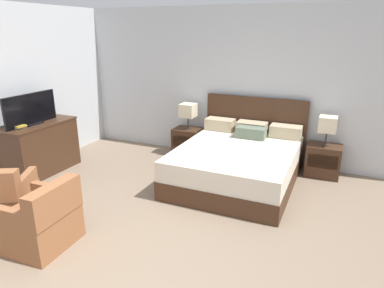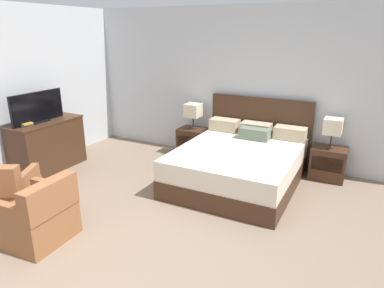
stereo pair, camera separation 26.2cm
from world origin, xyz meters
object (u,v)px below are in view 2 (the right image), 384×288
(nightstand_left, at_px, (193,142))
(tv, at_px, (38,108))
(armchair_by_window, at_px, (4,195))
(book_red_cover, at_px, (25,125))
(book_blue_cover, at_px, (25,123))
(armchair_companion, at_px, (38,217))
(dresser, at_px, (47,144))
(table_lamp_right, at_px, (333,127))
(bed, at_px, (240,163))
(nightstand_right, at_px, (328,163))
(table_lamp_left, at_px, (193,111))

(nightstand_left, distance_m, tv, 2.74)
(armchair_by_window, bearing_deg, book_red_cover, 127.89)
(book_blue_cover, bearing_deg, armchair_companion, -36.26)
(dresser, height_order, tv, tv)
(nightstand_left, height_order, table_lamp_right, table_lamp_right)
(book_blue_cover, bearing_deg, book_red_cover, 180.00)
(bed, height_order, nightstand_left, bed)
(armchair_by_window, bearing_deg, dresser, 119.56)
(book_red_cover, relative_size, armchair_by_window, 0.22)
(nightstand_left, distance_m, dresser, 2.56)
(bed, distance_m, table_lamp_right, 1.53)
(dresser, relative_size, tv, 1.26)
(nightstand_left, height_order, nightstand_right, same)
(table_lamp_left, height_order, dresser, table_lamp_left)
(tv, bearing_deg, nightstand_right, 23.15)
(dresser, bearing_deg, book_blue_cover, -91.27)
(nightstand_right, height_order, table_lamp_left, table_lamp_left)
(table_lamp_left, relative_size, armchair_by_window, 0.51)
(dresser, bearing_deg, book_red_cover, -92.28)
(nightstand_left, relative_size, nightstand_right, 1.00)
(tv, bearing_deg, armchair_by_window, -58.78)
(book_blue_cover, bearing_deg, table_lamp_right, 26.01)
(bed, distance_m, tv, 3.34)
(book_blue_cover, bearing_deg, dresser, 88.73)
(dresser, xyz_separation_m, book_red_cover, (-0.01, -0.35, 0.42))
(book_red_cover, bearing_deg, nightstand_right, 25.96)
(armchair_companion, bearing_deg, bed, 60.01)
(book_blue_cover, relative_size, armchair_by_window, 0.22)
(nightstand_right, relative_size, tv, 0.55)
(nightstand_left, xyz_separation_m, nightstand_right, (2.41, 0.00, 0.00))
(tv, bearing_deg, table_lamp_left, 44.37)
(bed, bearing_deg, nightstand_left, 147.47)
(bed, height_order, armchair_companion, bed)
(armchair_companion, bearing_deg, book_blue_cover, 143.74)
(table_lamp_right, xyz_separation_m, book_blue_cover, (-4.29, -2.09, 0.02))
(bed, relative_size, book_blue_cover, 10.33)
(nightstand_left, xyz_separation_m, armchair_companion, (-0.25, -3.29, 0.03))
(table_lamp_right, bearing_deg, book_blue_cover, -153.99)
(table_lamp_right, distance_m, armchair_companion, 4.27)
(tv, distance_m, book_red_cover, 0.35)
(nightstand_left, xyz_separation_m, tv, (-1.87, -1.83, 0.82))
(book_red_cover, bearing_deg, bed, 23.17)
(nightstand_right, xyz_separation_m, book_red_cover, (-4.29, -2.09, 0.60))
(table_lamp_left, height_order, book_blue_cover, table_lamp_left)
(dresser, distance_m, book_red_cover, 0.55)
(nightstand_right, bearing_deg, dresser, -157.93)
(dresser, xyz_separation_m, armchair_companion, (1.62, -1.55, -0.15))
(table_lamp_right, bearing_deg, bed, -147.40)
(armchair_companion, bearing_deg, nightstand_right, 51.06)
(table_lamp_left, bearing_deg, book_blue_cover, -131.96)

